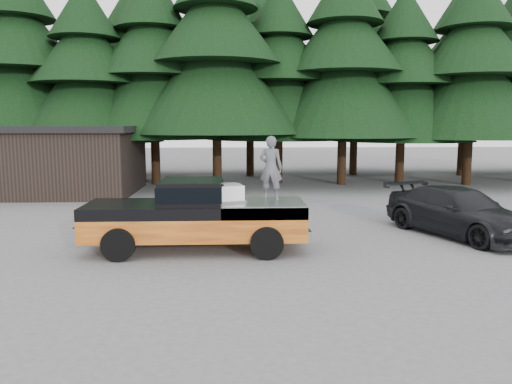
{
  "coord_description": "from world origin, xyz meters",
  "views": [
    {
      "loc": [
        -0.15,
        -12.86,
        3.4
      ],
      "look_at": [
        0.45,
        0.0,
        1.63
      ],
      "focal_mm": 35.0,
      "sensor_mm": 36.0,
      "label": 1
    }
  ],
  "objects_px": {
    "utility_building": "(52,159)",
    "parked_car": "(459,212)",
    "man_on_bed": "(271,168)",
    "pickup_truck": "(196,226)",
    "air_compressor": "(230,194)"
  },
  "relations": [
    {
      "from": "man_on_bed",
      "to": "parked_car",
      "type": "xyz_separation_m",
      "value": [
        5.85,
        1.13,
        -1.47
      ]
    },
    {
      "from": "parked_car",
      "to": "utility_building",
      "type": "height_order",
      "value": "utility_building"
    },
    {
      "from": "air_compressor",
      "to": "parked_car",
      "type": "relative_size",
      "value": 0.12
    },
    {
      "from": "pickup_truck",
      "to": "air_compressor",
      "type": "xyz_separation_m",
      "value": [
        0.93,
        -0.09,
        0.88
      ]
    },
    {
      "from": "man_on_bed",
      "to": "parked_car",
      "type": "relative_size",
      "value": 0.35
    },
    {
      "from": "pickup_truck",
      "to": "parked_car",
      "type": "bearing_deg",
      "value": 10.59
    },
    {
      "from": "pickup_truck",
      "to": "man_on_bed",
      "type": "height_order",
      "value": "man_on_bed"
    },
    {
      "from": "man_on_bed",
      "to": "parked_car",
      "type": "distance_m",
      "value": 6.14
    },
    {
      "from": "air_compressor",
      "to": "parked_car",
      "type": "xyz_separation_m",
      "value": [
        6.97,
        1.57,
        -0.81
      ]
    },
    {
      "from": "air_compressor",
      "to": "man_on_bed",
      "type": "height_order",
      "value": "man_on_bed"
    },
    {
      "from": "pickup_truck",
      "to": "man_on_bed",
      "type": "bearing_deg",
      "value": 9.49
    },
    {
      "from": "air_compressor",
      "to": "parked_car",
      "type": "height_order",
      "value": "air_compressor"
    },
    {
      "from": "man_on_bed",
      "to": "pickup_truck",
      "type": "bearing_deg",
      "value": 25.99
    },
    {
      "from": "pickup_truck",
      "to": "man_on_bed",
      "type": "relative_size",
      "value": 3.43
    },
    {
      "from": "utility_building",
      "to": "parked_car",
      "type": "bearing_deg",
      "value": -32.82
    }
  ]
}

